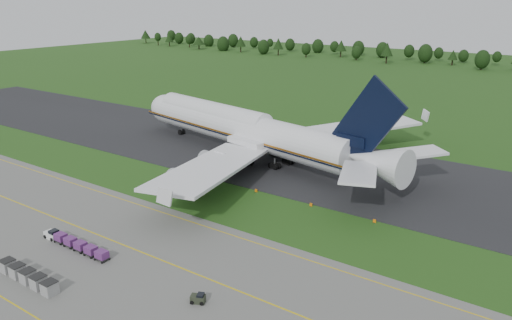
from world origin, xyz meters
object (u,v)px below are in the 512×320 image
Objects in this scene: edge_markers at (311,205)px; baggage_train at (74,243)px; aircraft at (246,129)px; utility_cart at (198,299)px; uld_row at (28,276)px.

baggage_train is at bearing -121.90° from edge_markers.
aircraft is 60.64m from utility_cart.
baggage_train is 6.86× the size of utility_cart.
aircraft is 5.74× the size of baggage_train.
aircraft is 62.31m from uld_row.
aircraft is 7.11× the size of uld_row.
baggage_train is at bearing 179.93° from utility_cart.
uld_row is at bearing -71.83° from baggage_train.
uld_row is (3.05, -9.30, 0.11)m from baggage_train.
uld_row reaches higher than edge_markers.
aircraft reaches higher than baggage_train.
utility_cart is 0.08× the size of edge_markers.
baggage_train reaches higher than edge_markers.
aircraft is at bearing 98.47° from uld_row.
uld_row is at bearing -81.53° from aircraft.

